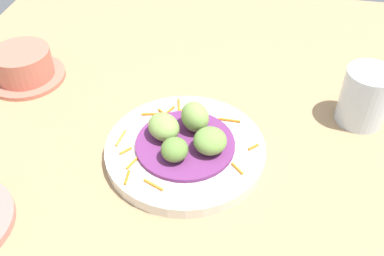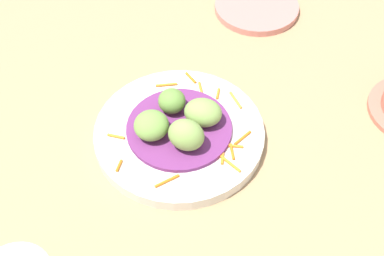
{
  "view_description": "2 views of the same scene",
  "coord_description": "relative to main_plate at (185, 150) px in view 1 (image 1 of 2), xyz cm",
  "views": [
    {
      "loc": [
        6.05,
        -52.42,
        51.8
      ],
      "look_at": [
        -3.08,
        -3.39,
        6.68
      ],
      "focal_mm": 41.64,
      "sensor_mm": 36.0,
      "label": 1
    },
    {
      "loc": [
        19.05,
        36.89,
        61.21
      ],
      "look_at": [
        -4.92,
        -2.59,
        5.66
      ],
      "focal_mm": 48.05,
      "sensor_mm": 36.0,
      "label": 2
    }
  ],
  "objects": [
    {
      "name": "guac_scoop_back",
      "position": [
        3.49,
        -0.86,
        3.48
      ],
      "size": [
        6.66,
        6.64,
        3.72
      ],
      "primitive_type": "ellipsoid",
      "rotation": [
        0.0,
        0.0,
        2.04
      ],
      "color": "#759E47",
      "rests_on": "cabbage_bed"
    },
    {
      "name": "table_surface",
      "position": [
        3.93,
        4.54,
        -1.96
      ],
      "size": [
        110.0,
        110.0,
        2.0
      ],
      "primitive_type": "cube",
      "color": "tan",
      "rests_on": "ground"
    },
    {
      "name": "guac_scoop_right",
      "position": [
        -0.86,
        -3.49,
        3.36
      ],
      "size": [
        5.34,
        5.36,
        3.48
      ],
      "primitive_type": "ellipsoid",
      "rotation": [
        0.0,
        0.0,
        5.85
      ],
      "color": "olive",
      "rests_on": "cabbage_bed"
    },
    {
      "name": "guac_scoop_center",
      "position": [
        -3.49,
        0.86,
        3.5
      ],
      "size": [
        7.05,
        7.04,
        3.76
      ],
      "primitive_type": "ellipsoid",
      "rotation": [
        0.0,
        0.0,
        2.36
      ],
      "color": "#84A851",
      "rests_on": "cabbage_bed"
    },
    {
      "name": "main_plate",
      "position": [
        0.0,
        0.0,
        0.0
      ],
      "size": [
        24.79,
        24.79,
        1.91
      ],
      "primitive_type": "cylinder",
      "color": "silver",
      "rests_on": "table_surface"
    },
    {
      "name": "terracotta_bowl",
      "position": [
        -33.58,
        14.4,
        1.78
      ],
      "size": [
        14.4,
        14.4,
        6.0
      ],
      "color": "#C66B56",
      "rests_on": "table_surface"
    },
    {
      "name": "carrot_garnish",
      "position": [
        -2.81,
        1.39,
        1.16
      ],
      "size": [
        21.75,
        20.42,
        0.4
      ],
      "color": "orange",
      "rests_on": "main_plate"
    },
    {
      "name": "water_glass",
      "position": [
        27.29,
        13.64,
        3.91
      ],
      "size": [
        7.9,
        7.9,
        9.73
      ],
      "primitive_type": "cylinder",
      "color": "silver",
      "rests_on": "table_surface"
    },
    {
      "name": "cabbage_bed",
      "position": [
        0.0,
        0.0,
        1.29
      ],
      "size": [
        15.3,
        15.3,
        0.66
      ],
      "primitive_type": "cylinder",
      "color": "#702D6B",
      "rests_on": "main_plate"
    },
    {
      "name": "guac_scoop_left",
      "position": [
        0.86,
        3.49,
        3.99
      ],
      "size": [
        6.34,
        6.52,
        4.74
      ],
      "primitive_type": "ellipsoid",
      "rotation": [
        0.0,
        0.0,
        5.37
      ],
      "color": "#84A851",
      "rests_on": "cabbage_bed"
    }
  ]
}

